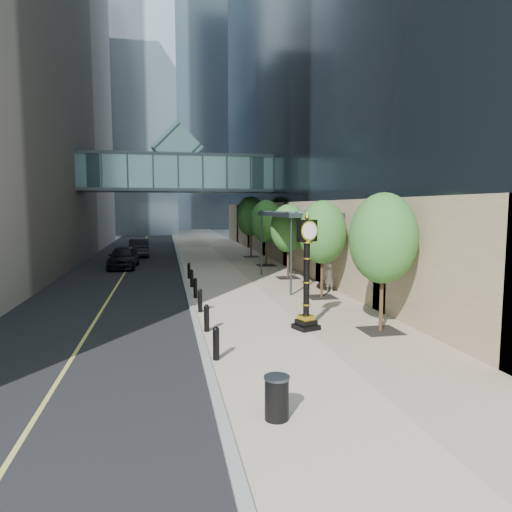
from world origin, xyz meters
The scene contains 16 objects.
ground centered at (0.00, 0.00, 0.00)m, with size 320.00×320.00×0.00m, color gray.
road centered at (-7.00, 40.00, 0.01)m, with size 8.00×180.00×0.02m, color black.
sidewalk centered at (1.00, 40.00, 0.03)m, with size 8.00×180.00×0.06m, color tan.
curb centered at (-3.00, 40.00, 0.04)m, with size 0.25×180.00×0.07m, color gray.
distant_tower_a centered at (-14.00, 75.00, 39.00)m, with size 24.00×22.00×78.00m, color silver.
distant_tower_b centered at (9.00, 95.00, 45.00)m, with size 26.00×24.00×90.00m, color silver.
distant_tower_c centered at (-6.00, 120.00, 32.50)m, with size 22.00×22.00×65.00m, color silver.
skywalk centered at (-3.00, 28.00, 7.71)m, with size 17.00×4.20×5.80m.
entrance_canopy centered at (3.48, 14.00, 4.19)m, with size 3.00×8.00×4.38m.
bollard_row centered at (-2.70, 9.00, 0.51)m, with size 0.20×16.20×0.90m.
street_trees centered at (3.60, 16.93, 3.51)m, with size 2.70×28.59×5.55m.
street_clock centered at (0.98, 3.80, 1.91)m, with size 1.03×1.03×4.28m.
trash_bin centered at (-1.84, -3.10, 0.51)m, with size 0.52×0.52×0.90m, color black.
pedestrian centered at (4.50, 10.86, 0.87)m, with size 0.59×0.39×1.62m, color #ADA99F.
car_near centered at (-7.28, 23.33, 0.87)m, with size 2.01×5.00×1.70m, color black.
car_far centered at (-6.59, 31.83, 0.85)m, with size 1.76×5.04×1.66m, color black.
Camera 1 is at (-4.11, -12.23, 4.61)m, focal length 32.00 mm.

